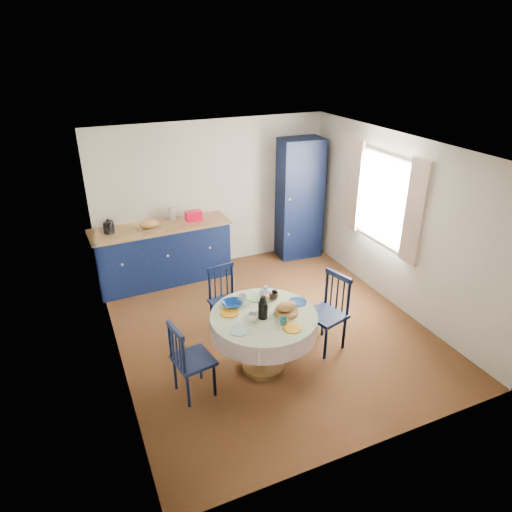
{
  "coord_description": "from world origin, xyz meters",
  "views": [
    {
      "loc": [
        -2.29,
        -4.77,
        3.65
      ],
      "look_at": [
        -0.12,
        0.2,
        1.04
      ],
      "focal_mm": 32.0,
      "sensor_mm": 36.0,
      "label": 1
    }
  ],
  "objects_px": {
    "kitchen_counter": "(163,253)",
    "chair_far": "(226,300)",
    "pantry_cabinet": "(299,199)",
    "mug_d": "(242,299)",
    "dining_table": "(264,323)",
    "chair_right": "(328,312)",
    "chair_left": "(190,359)",
    "mug_c": "(274,296)",
    "cobalt_bowl": "(232,304)",
    "mug_a": "(253,317)",
    "mug_b": "(283,322)"
  },
  "relations": [
    {
      "from": "chair_left",
      "to": "cobalt_bowl",
      "type": "relative_size",
      "value": 4.0
    },
    {
      "from": "pantry_cabinet",
      "to": "mug_a",
      "type": "relative_size",
      "value": 19.08
    },
    {
      "from": "chair_far",
      "to": "cobalt_bowl",
      "type": "xyz_separation_m",
      "value": [
        -0.14,
        -0.6,
        0.31
      ]
    },
    {
      "from": "mug_b",
      "to": "dining_table",
      "type": "bearing_deg",
      "value": 109.91
    },
    {
      "from": "dining_table",
      "to": "chair_left",
      "type": "distance_m",
      "value": 0.95
    },
    {
      "from": "dining_table",
      "to": "chair_right",
      "type": "relative_size",
      "value": 1.24
    },
    {
      "from": "pantry_cabinet",
      "to": "dining_table",
      "type": "height_order",
      "value": "pantry_cabinet"
    },
    {
      "from": "pantry_cabinet",
      "to": "chair_left",
      "type": "relative_size",
      "value": 2.27
    },
    {
      "from": "chair_left",
      "to": "mug_d",
      "type": "relative_size",
      "value": 8.49
    },
    {
      "from": "chair_left",
      "to": "dining_table",
      "type": "bearing_deg",
      "value": -93.88
    },
    {
      "from": "mug_c",
      "to": "chair_right",
      "type": "bearing_deg",
      "value": -16.11
    },
    {
      "from": "kitchen_counter",
      "to": "mug_c",
      "type": "bearing_deg",
      "value": -73.29
    },
    {
      "from": "mug_a",
      "to": "cobalt_bowl",
      "type": "relative_size",
      "value": 0.48
    },
    {
      "from": "chair_far",
      "to": "mug_d",
      "type": "xyz_separation_m",
      "value": [
        0.0,
        -0.57,
        0.33
      ]
    },
    {
      "from": "mug_d",
      "to": "chair_left",
      "type": "bearing_deg",
      "value": -150.96
    },
    {
      "from": "pantry_cabinet",
      "to": "dining_table",
      "type": "relative_size",
      "value": 1.71
    },
    {
      "from": "chair_left",
      "to": "mug_b",
      "type": "distance_m",
      "value": 1.1
    },
    {
      "from": "mug_b",
      "to": "mug_a",
      "type": "bearing_deg",
      "value": 140.94
    },
    {
      "from": "chair_right",
      "to": "mug_d",
      "type": "height_order",
      "value": "chair_right"
    },
    {
      "from": "chair_far",
      "to": "mug_a",
      "type": "relative_size",
      "value": 8.39
    },
    {
      "from": "cobalt_bowl",
      "to": "mug_a",
      "type": "bearing_deg",
      "value": -74.33
    },
    {
      "from": "chair_left",
      "to": "mug_a",
      "type": "height_order",
      "value": "chair_left"
    },
    {
      "from": "kitchen_counter",
      "to": "mug_d",
      "type": "distance_m",
      "value": 2.4
    },
    {
      "from": "mug_c",
      "to": "cobalt_bowl",
      "type": "relative_size",
      "value": 0.51
    },
    {
      "from": "mug_c",
      "to": "cobalt_bowl",
      "type": "height_order",
      "value": "mug_c"
    },
    {
      "from": "mug_a",
      "to": "mug_b",
      "type": "distance_m",
      "value": 0.35
    },
    {
      "from": "chair_right",
      "to": "chair_far",
      "type": "bearing_deg",
      "value": -144.15
    },
    {
      "from": "chair_left",
      "to": "chair_far",
      "type": "bearing_deg",
      "value": -47.85
    },
    {
      "from": "kitchen_counter",
      "to": "chair_far",
      "type": "distance_m",
      "value": 1.82
    },
    {
      "from": "kitchen_counter",
      "to": "pantry_cabinet",
      "type": "xyz_separation_m",
      "value": [
        2.51,
        0.04,
        0.57
      ]
    },
    {
      "from": "chair_left",
      "to": "mug_c",
      "type": "height_order",
      "value": "chair_left"
    },
    {
      "from": "chair_left",
      "to": "mug_a",
      "type": "xyz_separation_m",
      "value": [
        0.76,
        0.04,
        0.32
      ]
    },
    {
      "from": "mug_a",
      "to": "mug_d",
      "type": "height_order",
      "value": "mug_d"
    },
    {
      "from": "pantry_cabinet",
      "to": "chair_far",
      "type": "relative_size",
      "value": 2.27
    },
    {
      "from": "dining_table",
      "to": "chair_right",
      "type": "distance_m",
      "value": 0.94
    },
    {
      "from": "mug_c",
      "to": "mug_d",
      "type": "distance_m",
      "value": 0.39
    },
    {
      "from": "pantry_cabinet",
      "to": "mug_d",
      "type": "distance_m",
      "value": 3.15
    },
    {
      "from": "kitchen_counter",
      "to": "chair_far",
      "type": "relative_size",
      "value": 2.35
    },
    {
      "from": "chair_left",
      "to": "chair_right",
      "type": "xyz_separation_m",
      "value": [
        1.86,
        0.17,
        0.04
      ]
    },
    {
      "from": "chair_left",
      "to": "chair_right",
      "type": "height_order",
      "value": "chair_right"
    },
    {
      "from": "chair_far",
      "to": "kitchen_counter",
      "type": "bearing_deg",
      "value": 97.36
    },
    {
      "from": "chair_far",
      "to": "mug_b",
      "type": "bearing_deg",
      "value": -85.57
    },
    {
      "from": "kitchen_counter",
      "to": "dining_table",
      "type": "xyz_separation_m",
      "value": [
        0.58,
        -2.68,
        0.14
      ]
    },
    {
      "from": "pantry_cabinet",
      "to": "dining_table",
      "type": "xyz_separation_m",
      "value": [
        -1.92,
        -2.72,
        -0.43
      ]
    },
    {
      "from": "pantry_cabinet",
      "to": "mug_c",
      "type": "height_order",
      "value": "pantry_cabinet"
    },
    {
      "from": "dining_table",
      "to": "mug_b",
      "type": "height_order",
      "value": "dining_table"
    },
    {
      "from": "chair_right",
      "to": "mug_c",
      "type": "xyz_separation_m",
      "value": [
        -0.68,
        0.2,
        0.29
      ]
    },
    {
      "from": "dining_table",
      "to": "mug_c",
      "type": "distance_m",
      "value": 0.4
    },
    {
      "from": "dining_table",
      "to": "mug_d",
      "type": "xyz_separation_m",
      "value": [
        -0.13,
        0.35,
        0.17
      ]
    },
    {
      "from": "chair_right",
      "to": "cobalt_bowl",
      "type": "distance_m",
      "value": 1.26
    }
  ]
}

